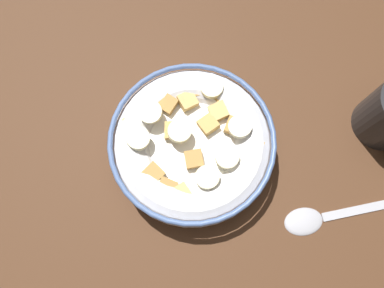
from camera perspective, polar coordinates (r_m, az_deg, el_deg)
The scene contains 3 objects.
ground_plane at distance 46.55cm, azimuth -0.00°, elevation -1.31°, with size 93.57×93.57×2.00cm, color #472B19.
cereal_bowl at distance 43.00cm, azimuth 0.00°, elevation -0.07°, with size 18.82×18.82×5.91cm.
spoon at distance 46.47cm, azimuth 19.38°, elevation -10.57°, with size 3.68×16.56×0.80cm.
Camera 1 is at (11.27, -1.17, 44.15)cm, focal length 34.83 mm.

